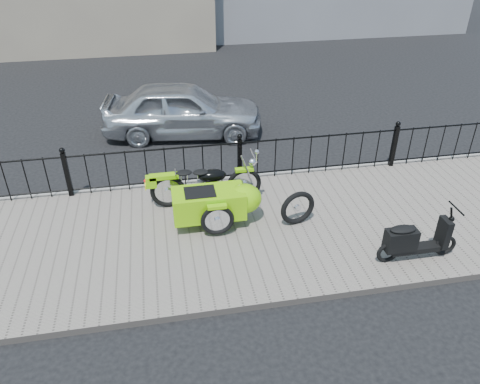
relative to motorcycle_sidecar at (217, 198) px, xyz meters
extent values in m
plane|color=black|center=(0.68, 0.10, -0.59)|extent=(120.00, 120.00, 0.00)
cube|color=slate|center=(0.68, -0.40, -0.53)|extent=(30.00, 3.80, 0.12)
cube|color=gray|center=(0.68, 1.54, -0.53)|extent=(30.00, 0.10, 0.12)
cylinder|color=black|center=(0.68, 1.40, 0.40)|extent=(14.00, 0.04, 0.04)
cylinder|color=black|center=(0.68, 1.40, -0.35)|extent=(14.00, 0.04, 0.04)
cube|color=black|center=(-2.82, 1.40, 0.01)|extent=(0.09, 0.09, 0.96)
sphere|color=black|center=(-2.82, 1.40, 0.55)|extent=(0.11, 0.11, 0.11)
cube|color=black|center=(0.68, 1.40, 0.01)|extent=(0.09, 0.09, 0.96)
sphere|color=black|center=(0.68, 1.40, 0.55)|extent=(0.11, 0.11, 0.11)
cube|color=black|center=(4.18, 1.40, 0.01)|extent=(0.09, 0.09, 0.96)
sphere|color=black|center=(4.18, 1.40, 0.55)|extent=(0.11, 0.11, 0.11)
torus|color=black|center=(0.62, 0.61, -0.13)|extent=(0.69, 0.09, 0.69)
torus|color=black|center=(-0.88, 0.61, -0.13)|extent=(0.69, 0.09, 0.69)
torus|color=black|center=(-0.08, -0.53, -0.13)|extent=(0.60, 0.08, 0.60)
cube|color=gray|center=(-0.13, 0.61, -0.11)|extent=(0.34, 0.22, 0.24)
cylinder|color=black|center=(-0.13, 0.61, -0.18)|extent=(1.40, 0.04, 0.04)
ellipsoid|color=black|center=(-0.01, 0.61, 0.13)|extent=(0.54, 0.29, 0.26)
cylinder|color=silver|center=(0.80, 0.61, 0.49)|extent=(0.03, 0.56, 0.03)
cylinder|color=silver|center=(0.68, 0.61, 0.18)|extent=(0.25, 0.04, 0.59)
sphere|color=silver|center=(0.78, 0.61, 0.35)|extent=(0.15, 0.15, 0.15)
cube|color=#7FD508|center=(0.62, 0.61, 0.20)|extent=(0.36, 0.12, 0.06)
cube|color=#7FD508|center=(-0.93, 0.61, 0.21)|extent=(0.55, 0.16, 0.08)
ellipsoid|color=black|center=(-0.23, 0.61, 0.23)|extent=(0.31, 0.22, 0.08)
ellipsoid|color=black|center=(-0.55, 0.61, 0.25)|extent=(0.31, 0.22, 0.08)
sphere|color=red|center=(-1.28, 0.61, 0.15)|extent=(0.07, 0.07, 0.07)
cube|color=yellow|center=(-1.30, 0.71, -0.03)|extent=(0.02, 0.14, 0.10)
cube|color=#7FD508|center=(-0.18, -0.14, 0.00)|extent=(1.30, 0.62, 0.50)
ellipsoid|color=#7FD508|center=(0.47, -0.14, 0.02)|extent=(0.65, 0.60, 0.54)
cube|color=black|center=(-0.33, -0.14, 0.23)|extent=(0.55, 0.43, 0.06)
cube|color=#7FD508|center=(-0.08, -0.53, 0.16)|extent=(0.34, 0.11, 0.06)
torus|color=black|center=(3.61, -1.73, -0.28)|extent=(0.39, 0.07, 0.39)
torus|color=black|center=(2.58, -1.73, -0.28)|extent=(0.39, 0.07, 0.39)
cube|color=black|center=(3.10, -1.73, -0.27)|extent=(0.94, 0.21, 0.09)
cube|color=black|center=(2.77, -1.73, -0.05)|extent=(0.52, 0.24, 0.38)
ellipsoid|color=black|center=(2.77, -1.73, 0.16)|extent=(0.44, 0.22, 0.09)
cube|color=black|center=(3.52, -1.73, 0.00)|extent=(0.11, 0.28, 0.52)
cylinder|color=black|center=(3.58, -1.73, 0.28)|extent=(0.15, 0.04, 0.42)
cylinder|color=black|center=(3.62, -1.73, 0.47)|extent=(0.03, 0.41, 0.03)
torus|color=black|center=(1.42, -0.40, -0.13)|extent=(0.69, 0.23, 0.68)
imported|color=silver|center=(-0.29, 4.23, 0.10)|extent=(4.22, 2.13, 1.38)
camera|label=1|loc=(-0.92, -7.21, 4.60)|focal=35.00mm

